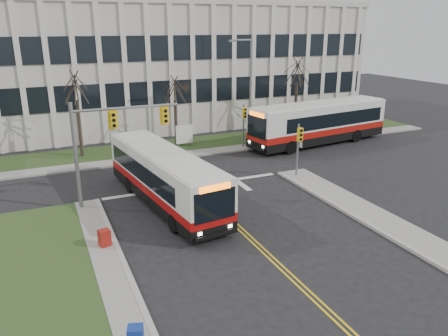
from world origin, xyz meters
TOP-DOWN VIEW (x-y plane):
  - ground at (0.00, 0.00)m, footprint 120.00×120.00m
  - sidewalk_east at (7.50, -5.00)m, footprint 2.00×26.00m
  - sidewalk_cross at (5.00, 15.20)m, footprint 44.00×1.60m
  - building_lawn at (5.00, 18.00)m, footprint 44.00×5.00m
  - office_building at (5.00, 30.00)m, footprint 40.00×16.00m
  - mast_arm_signal at (-5.62, 7.16)m, footprint 6.11×0.38m
  - signal_pole_near at (7.20, 6.90)m, footprint 0.34×0.39m
  - signal_pole_far at (7.20, 15.40)m, footprint 0.34×0.39m
  - streetlight at (8.03, 16.20)m, footprint 2.15×0.25m
  - directory_sign at (2.50, 17.50)m, footprint 1.50×0.12m
  - tree_left at (-6.00, 18.00)m, footprint 1.80×1.80m
  - tree_mid at (2.00, 18.20)m, footprint 1.80×1.80m
  - tree_right at (14.00, 18.00)m, footprint 1.80×1.80m
  - bus_main at (-2.59, 5.99)m, footprint 4.07×12.09m
  - bus_cross at (13.93, 14.00)m, footprint 13.83×4.73m
  - newspaper_box_red at (-6.80, 1.85)m, footprint 0.60×0.57m

SIDE VIEW (x-z plane):
  - ground at x=0.00m, z-range 0.00..0.00m
  - building_lawn at x=5.00m, z-range 0.00..0.12m
  - sidewalk_east at x=7.50m, z-range 0.00..0.14m
  - sidewalk_cross at x=5.00m, z-range 0.00..0.14m
  - newspaper_box_red at x=-6.80m, z-range 0.00..0.95m
  - directory_sign at x=2.50m, z-range 0.17..2.17m
  - bus_main at x=-2.59m, z-range 0.00..3.16m
  - bus_cross at x=13.93m, z-range 0.00..3.62m
  - signal_pole_near at x=7.20m, z-range 0.60..4.40m
  - signal_pole_far at x=7.20m, z-range 0.60..4.40m
  - mast_arm_signal at x=-5.62m, z-range 1.16..7.36m
  - tree_mid at x=2.00m, z-range 1.47..8.29m
  - streetlight at x=8.03m, z-range 0.59..9.79m
  - tree_left at x=-6.00m, z-range 1.66..9.36m
  - tree_right at x=14.00m, z-range 1.78..10.03m
  - office_building at x=5.00m, z-range 0.00..12.00m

